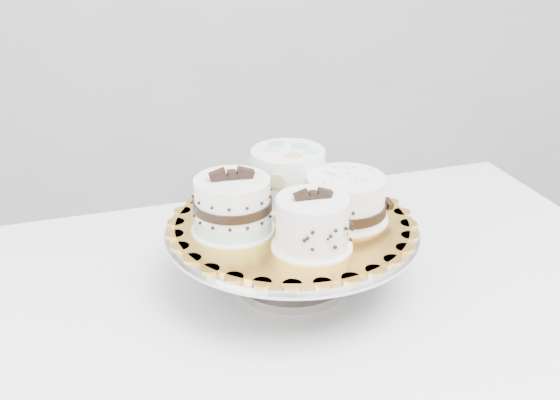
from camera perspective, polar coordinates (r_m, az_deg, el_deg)
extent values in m
cube|color=white|center=(0.95, 0.06, -9.81)|extent=(1.19, 0.85, 0.04)
cube|color=white|center=(1.59, 14.28, -11.12)|extent=(0.05, 0.05, 0.71)
cylinder|color=gray|center=(0.99, 0.95, -6.52)|extent=(0.16, 0.16, 0.01)
cylinder|color=gray|center=(0.97, 0.96, -4.72)|extent=(0.10, 0.10, 0.08)
cylinder|color=silver|center=(0.95, 0.98, -2.30)|extent=(0.33, 0.33, 0.01)
cylinder|color=silver|center=(0.95, 0.98, -2.44)|extent=(0.34, 0.34, 0.00)
cylinder|color=orange|center=(0.95, 0.99, -1.92)|extent=(0.32, 0.32, 0.00)
cylinder|color=white|center=(0.89, 2.60, -3.72)|extent=(0.10, 0.10, 0.00)
cylinder|color=white|center=(0.87, 2.65, -1.79)|extent=(0.09, 0.09, 0.06)
cylinder|color=white|center=(0.93, -3.81, -2.31)|extent=(0.11, 0.11, 0.00)
cylinder|color=white|center=(0.91, -3.88, -0.30)|extent=(0.10, 0.10, 0.07)
cylinder|color=#AAD4D7|center=(0.92, -3.83, -1.73)|extent=(0.10, 0.10, 0.02)
cylinder|color=black|center=(0.91, -3.88, -0.27)|extent=(0.10, 0.10, 0.01)
cylinder|color=white|center=(1.01, 0.63, 0.09)|extent=(0.12, 0.12, 0.00)
cylinder|color=white|center=(0.99, 0.64, 2.08)|extent=(0.13, 0.13, 0.07)
cylinder|color=white|center=(0.96, 5.28, -1.38)|extent=(0.12, 0.12, 0.00)
cylinder|color=white|center=(0.95, 5.36, 0.27)|extent=(0.13, 0.13, 0.06)
cylinder|color=black|center=(0.95, 5.32, -0.55)|extent=(0.11, 0.11, 0.01)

